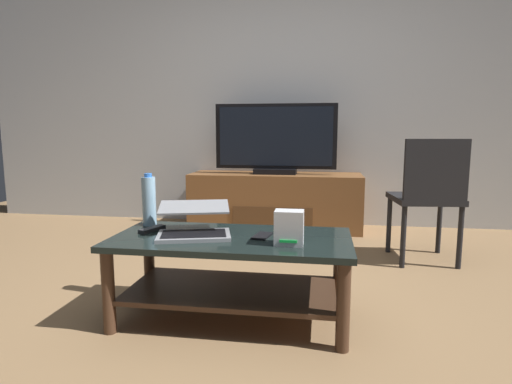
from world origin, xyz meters
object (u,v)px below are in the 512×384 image
Objects in this scene: coffee_table at (232,262)px; cell_phone at (262,236)px; television at (275,140)px; dining_chair at (428,193)px; media_cabinet at (275,201)px; water_bottle_near at (149,201)px; router_box at (289,228)px; tv_remote at (152,229)px; laptop at (194,224)px.

cell_phone is (0.15, 0.02, 0.14)m from coffee_table.
television is 1.53m from dining_chair.
media_cabinet reaches higher than cell_phone.
water_bottle_near is at bearing 176.35° from cell_phone.
router_box is at bearing -126.28° from dining_chair.
router_box is at bearing -20.09° from coffee_table.
coffee_table is at bearing 159.91° from router_box.
tv_remote is (-0.42, -1.96, -0.41)m from television.
media_cabinet is at bearing 90.00° from television.
laptop is at bearing 9.82° from tv_remote.
water_bottle_near is (-1.67, -0.92, 0.05)m from dining_chair.
laptop reaches higher than tv_remote.
television reaches higher than cell_phone.
water_bottle_near reaches higher than media_cabinet.
media_cabinet is at bearing 141.41° from dining_chair.
media_cabinet is 1.53m from dining_chair.
router_box is at bearing -82.06° from television.
dining_chair reaches higher than media_cabinet.
television is 2.66× the size of laptop.
dining_chair is (1.17, 1.10, 0.21)m from coffee_table.
dining_chair is at bearing 28.77° from water_bottle_near.
media_cabinet is at bearing 97.86° from router_box.
coffee_table is 7.35× the size of router_box.
tv_remote is at bearing -172.80° from cell_phone.
media_cabinet is 2.05m from laptop.
water_bottle_near is (-0.49, -1.86, 0.30)m from media_cabinet.
cell_phone is (-0.14, 0.12, -0.07)m from router_box.
dining_chair is 1.75m from laptop.
router_box is at bearing -30.41° from cell_phone.
water_bottle_near is at bearing -104.83° from media_cabinet.
laptop is at bearing -167.73° from cell_phone.
water_bottle_near reaches higher than laptop.
router_box is 0.74m from tv_remote.
television is (0.00, -0.02, 0.58)m from media_cabinet.
television is 1.92m from water_bottle_near.
laptop reaches higher than media_cabinet.
dining_chair reaches higher than laptop.
television is 2.17m from router_box.
coffee_table is 0.37m from router_box.
router_box is 1.13× the size of cell_phone.
media_cabinet is 1.84× the size of dining_chair.
coffee_table is 4.07× the size of water_bottle_near.
cell_phone is (0.16, -2.02, 0.16)m from media_cabinet.
laptop is 2.69× the size of tv_remote.
router_box is 0.55× the size of water_bottle_near.
dining_chair reaches higher than router_box.
router_box reaches higher than tv_remote.
water_bottle_near is (-0.31, 0.17, 0.08)m from laptop.
coffee_table is 1.31× the size of dining_chair.
media_cabinet is 0.58m from television.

